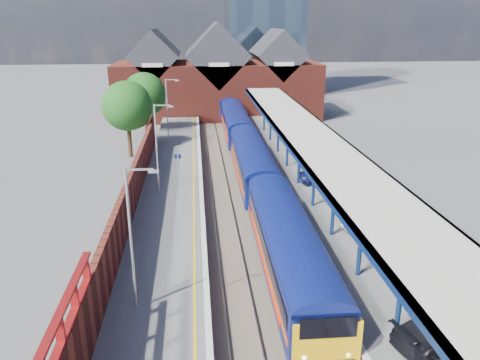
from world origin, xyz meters
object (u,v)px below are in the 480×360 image
at_px(train, 243,138).
at_px(lamp_post_d, 168,107).
at_px(parked_car_blue, 325,177).
at_px(parked_car_dark, 443,331).
at_px(lamp_post_b, 133,231).
at_px(parked_car_silver, 376,221).
at_px(lamp_post_c, 158,143).
at_px(platform_sign, 178,164).

relative_size(train, lamp_post_d, 9.42).
bearing_deg(parked_car_blue, parked_car_dark, -173.87).
height_order(lamp_post_b, parked_car_silver, lamp_post_b).
xyz_separation_m(train, lamp_post_d, (-7.86, 3.57, 2.87)).
xyz_separation_m(lamp_post_c, parked_car_silver, (14.29, -8.90, -3.27)).
distance_m(lamp_post_b, lamp_post_c, 16.00).
relative_size(lamp_post_b, lamp_post_c, 1.00).
height_order(platform_sign, parked_car_silver, platform_sign).
relative_size(lamp_post_b, platform_sign, 2.80).
relative_size(lamp_post_d, parked_car_blue, 1.66).
bearing_deg(lamp_post_b, lamp_post_c, 90.00).
xyz_separation_m(parked_car_silver, parked_car_blue, (-0.74, 9.52, -0.14)).
bearing_deg(lamp_post_b, parked_car_blue, 50.80).
xyz_separation_m(parked_car_silver, parked_car_dark, (-1.34, -10.98, -0.07)).
bearing_deg(platform_sign, parked_car_dark, -62.08).
xyz_separation_m(lamp_post_c, parked_car_blue, (13.55, 0.61, -3.41)).
height_order(train, parked_car_silver, train).
relative_size(lamp_post_c, parked_car_silver, 1.59).
bearing_deg(platform_sign, lamp_post_d, 95.56).
relative_size(lamp_post_b, parked_car_dark, 1.55).
distance_m(lamp_post_c, lamp_post_d, 16.00).
height_order(lamp_post_c, parked_car_silver, lamp_post_c).
bearing_deg(train, parked_car_blue, -64.27).
bearing_deg(lamp_post_d, parked_car_silver, -60.15).
bearing_deg(lamp_post_c, lamp_post_d, 90.00).
bearing_deg(lamp_post_b, train, 74.55).
height_order(parked_car_silver, parked_car_blue, parked_car_silver).
distance_m(lamp_post_d, parked_car_silver, 28.90).
bearing_deg(parked_car_dark, platform_sign, 12.67).
distance_m(platform_sign, parked_car_silver, 16.94).
height_order(lamp_post_c, platform_sign, lamp_post_c).
height_order(lamp_post_b, parked_car_blue, lamp_post_b).
distance_m(train, lamp_post_c, 14.98).
relative_size(train, platform_sign, 26.37).
distance_m(train, parked_car_dark, 32.71).
distance_m(lamp_post_b, parked_car_silver, 16.29).
bearing_deg(lamp_post_b, platform_sign, 85.67).
relative_size(platform_sign, parked_car_dark, 0.55).
xyz_separation_m(platform_sign, parked_car_dark, (11.60, -21.88, -1.04)).
relative_size(train, lamp_post_c, 9.42).
bearing_deg(lamp_post_d, lamp_post_c, -90.00).
bearing_deg(parked_car_silver, lamp_post_b, 97.38).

